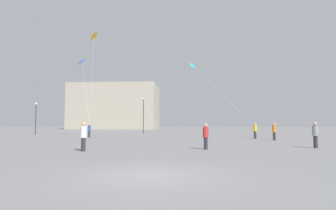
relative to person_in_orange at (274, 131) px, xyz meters
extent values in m
plane|color=slate|center=(-10.41, -18.12, -0.93)|extent=(300.00, 300.00, 0.00)
cylinder|color=#2D2D33|center=(0.00, 0.00, -0.54)|extent=(0.25, 0.25, 0.77)
cylinder|color=orange|center=(0.00, 0.00, 0.18)|extent=(0.37, 0.37, 0.67)
sphere|color=tan|center=(0.00, 0.00, 0.64)|extent=(0.25, 0.25, 0.25)
cylinder|color=#2D2D33|center=(-0.39, -8.42, -0.54)|extent=(0.26, 0.26, 0.78)
cylinder|color=gray|center=(-0.39, -8.42, 0.20)|extent=(0.37, 0.37, 0.68)
sphere|color=tan|center=(-0.39, -8.42, 0.66)|extent=(0.26, 0.26, 0.26)
cylinder|color=#2D2D33|center=(-19.78, 5.51, -0.55)|extent=(0.25, 0.25, 0.75)
cylinder|color=#3351B7|center=(-19.78, 5.51, 0.15)|extent=(0.36, 0.36, 0.66)
sphere|color=tan|center=(-19.78, 5.51, 0.61)|extent=(0.25, 0.25, 0.25)
cylinder|color=#2D2D33|center=(-7.72, -9.69, -0.56)|extent=(0.24, 0.24, 0.73)
cylinder|color=red|center=(-7.72, -9.69, 0.12)|extent=(0.35, 0.35, 0.63)
sphere|color=tan|center=(-7.72, -9.69, 0.56)|extent=(0.24, 0.24, 0.24)
cylinder|color=#2D2D33|center=(-14.89, -10.97, -0.54)|extent=(0.25, 0.25, 0.77)
cylinder|color=white|center=(-14.89, -10.97, 0.18)|extent=(0.37, 0.37, 0.67)
sphere|color=tan|center=(-14.89, -10.97, 0.63)|extent=(0.25, 0.25, 0.25)
cylinder|color=#2D2D33|center=(-0.92, 3.12, -0.53)|extent=(0.26, 0.26, 0.78)
cylinder|color=yellow|center=(-0.92, 3.12, 0.20)|extent=(0.38, 0.38, 0.68)
sphere|color=tan|center=(-0.92, 3.12, 0.67)|extent=(0.26, 0.26, 0.26)
cone|color=yellow|center=(-22.05, 13.83, 14.18)|extent=(1.02, 1.41, 1.19)
sphere|color=yellow|center=(-21.96, 13.94, 13.97)|extent=(0.10, 0.10, 0.10)
sphere|color=yellow|center=(-21.88, 14.05, 13.76)|extent=(0.10, 0.10, 0.10)
sphere|color=yellow|center=(-21.79, 14.16, 13.55)|extent=(0.10, 0.10, 0.10)
cylinder|color=silver|center=(-20.91, 9.67, 7.28)|extent=(2.29, 8.34, 13.82)
cone|color=#1EB2C6|center=(-6.52, 19.54, 10.78)|extent=(1.20, 1.19, 0.94)
sphere|color=#1EB2C6|center=(-6.57, 19.41, 10.57)|extent=(0.10, 0.10, 0.10)
sphere|color=#1EB2C6|center=(-6.63, 19.29, 10.36)|extent=(0.10, 0.10, 0.10)
sphere|color=#1EB2C6|center=(-6.68, 19.16, 10.15)|extent=(0.10, 0.10, 0.10)
cylinder|color=silver|center=(-3.72, 11.33, 5.58)|extent=(5.61, 16.44, 10.42)
cone|color=blue|center=(-21.81, 8.18, 8.96)|extent=(1.66, 1.66, 0.88)
sphere|color=blue|center=(-21.89, 8.06, 8.75)|extent=(0.10, 0.10, 0.10)
sphere|color=blue|center=(-21.97, 7.95, 8.54)|extent=(0.10, 0.10, 0.10)
sphere|color=blue|center=(-22.05, 7.83, 8.33)|extent=(0.10, 0.10, 0.10)
cylinder|color=silver|center=(-20.80, 6.85, 4.66)|extent=(2.05, 2.69, 8.59)
cube|color=#B2A893|center=(-29.41, 64.10, 6.39)|extent=(28.35, 18.17, 14.63)
cylinder|color=#2D2D30|center=(-14.94, 19.44, 1.97)|extent=(0.12, 0.12, 5.78)
sphere|color=#EAE5C6|center=(-14.94, 19.44, 5.01)|extent=(0.36, 0.36, 0.36)
cylinder|color=#2D2D30|center=(-30.95, 14.52, 1.35)|extent=(0.12, 0.12, 4.55)
sphere|color=#EAE5C6|center=(-30.95, 14.52, 3.78)|extent=(0.36, 0.36, 0.36)
camera|label=1|loc=(-9.64, -26.52, 0.62)|focal=28.95mm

